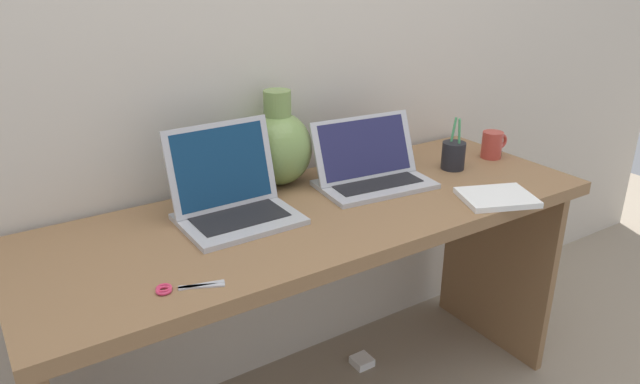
{
  "coord_description": "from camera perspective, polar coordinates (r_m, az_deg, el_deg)",
  "views": [
    {
      "loc": [
        -0.83,
        -1.28,
        1.42
      ],
      "look_at": [
        0.0,
        0.0,
        0.79
      ],
      "focal_mm": 33.15,
      "sensor_mm": 36.0,
      "label": 1
    }
  ],
  "objects": [
    {
      "name": "back_wall",
      "position": [
        1.82,
        -5.91,
        15.42
      ],
      "size": [
        4.4,
        0.04,
        2.4
      ],
      "primitive_type": "cube",
      "color": "beige",
      "rests_on": "ground"
    },
    {
      "name": "desk",
      "position": [
        1.73,
        -0.0,
        -6.12
      ],
      "size": [
        1.65,
        0.59,
        0.74
      ],
      "color": "olive",
      "rests_on": "ground"
    },
    {
      "name": "laptop_left",
      "position": [
        1.61,
        -8.61,
        -0.17
      ],
      "size": [
        0.31,
        0.25,
        0.25
      ],
      "color": "#B2B2B7",
      "rests_on": "desk"
    },
    {
      "name": "laptop_right",
      "position": [
        1.83,
        4.85,
        2.39
      ],
      "size": [
        0.36,
        0.25,
        0.2
      ],
      "color": "#B2B2B7",
      "rests_on": "desk"
    },
    {
      "name": "green_vase",
      "position": [
        1.81,
        -4.03,
        4.44
      ],
      "size": [
        0.21,
        0.21,
        0.29
      ],
      "color": "#75934C",
      "rests_on": "desk"
    },
    {
      "name": "notebook_stack",
      "position": [
        1.79,
        16.71,
        -0.51
      ],
      "size": [
        0.25,
        0.23,
        0.02
      ],
      "primitive_type": "cube",
      "rotation": [
        0.0,
        0.0,
        -0.39
      ],
      "color": "white",
      "rests_on": "desk"
    },
    {
      "name": "coffee_mug",
      "position": [
        2.15,
        16.31,
        4.42
      ],
      "size": [
        0.11,
        0.07,
        0.09
      ],
      "color": "#B23D33",
      "rests_on": "desk"
    },
    {
      "name": "pen_cup",
      "position": [
        2.0,
        12.75,
        3.5
      ],
      "size": [
        0.08,
        0.08,
        0.18
      ],
      "color": "black",
      "rests_on": "desk"
    },
    {
      "name": "scissors",
      "position": [
        1.32,
        -13.59,
        -8.99
      ],
      "size": [
        0.14,
        0.08,
        0.01
      ],
      "color": "#B7B7BC",
      "rests_on": "desk"
    },
    {
      "name": "power_brick",
      "position": [
        2.26,
        4.07,
        -15.98
      ],
      "size": [
        0.07,
        0.07,
        0.03
      ],
      "primitive_type": "cube",
      "color": "white",
      "rests_on": "ground"
    }
  ]
}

